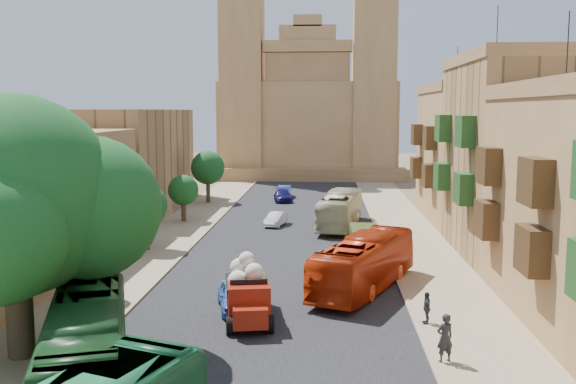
# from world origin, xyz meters

# --- Properties ---
(road_surface) EXTENTS (14.00, 140.00, 0.01)m
(road_surface) POSITION_xyz_m (0.00, 30.00, 0.01)
(road_surface) COLOR black
(road_surface) RESTS_ON ground
(sidewalk_east) EXTENTS (5.00, 140.00, 0.01)m
(sidewalk_east) POSITION_xyz_m (9.50, 30.00, 0.01)
(sidewalk_east) COLOR #927D60
(sidewalk_east) RESTS_ON ground
(sidewalk_west) EXTENTS (5.00, 140.00, 0.01)m
(sidewalk_west) POSITION_xyz_m (-9.50, 30.00, 0.01)
(sidewalk_west) COLOR #927D60
(sidewalk_west) RESTS_ON ground
(kerb_east) EXTENTS (0.25, 140.00, 0.12)m
(kerb_east) POSITION_xyz_m (7.00, 30.00, 0.06)
(kerb_east) COLOR #927D60
(kerb_east) RESTS_ON ground
(kerb_west) EXTENTS (0.25, 140.00, 0.12)m
(kerb_west) POSITION_xyz_m (-7.00, 30.00, 0.06)
(kerb_west) COLOR #927D60
(kerb_west) RESTS_ON ground
(townhouse_c) EXTENTS (9.00, 14.00, 17.40)m
(townhouse_c) POSITION_xyz_m (15.95, 25.00, 6.91)
(townhouse_c) COLOR #A77C4B
(townhouse_c) RESTS_ON ground
(townhouse_d) EXTENTS (9.00, 14.00, 15.90)m
(townhouse_d) POSITION_xyz_m (15.95, 39.00, 6.16)
(townhouse_d) COLOR #9D7446
(townhouse_d) RESTS_ON ground
(west_wall) EXTENTS (1.00, 40.00, 1.80)m
(west_wall) POSITION_xyz_m (-12.50, 20.00, 0.90)
(west_wall) COLOR #9D7446
(west_wall) RESTS_ON ground
(west_building_mid) EXTENTS (10.00, 22.00, 10.00)m
(west_building_mid) POSITION_xyz_m (-18.00, 44.00, 5.00)
(west_building_mid) COLOR #A77C4B
(west_building_mid) RESTS_ON ground
(church) EXTENTS (28.00, 22.50, 36.30)m
(church) POSITION_xyz_m (-0.00, 78.61, 9.52)
(church) COLOR #9D7446
(church) RESTS_ON ground
(ficus_tree) EXTENTS (10.62, 9.77, 10.62)m
(ficus_tree) POSITION_xyz_m (-9.41, 4.01, 6.27)
(ficus_tree) COLOR #3C2E1E
(ficus_tree) RESTS_ON ground
(street_tree_a) EXTENTS (2.77, 2.77, 4.25)m
(street_tree_a) POSITION_xyz_m (-10.00, 12.00, 2.84)
(street_tree_a) COLOR #3C2E1E
(street_tree_a) RESTS_ON ground
(street_tree_b) EXTENTS (3.08, 3.08, 4.74)m
(street_tree_b) POSITION_xyz_m (-10.00, 24.00, 3.17)
(street_tree_b) COLOR #3C2E1E
(street_tree_b) RESTS_ON ground
(street_tree_c) EXTENTS (2.73, 2.73, 4.20)m
(street_tree_c) POSITION_xyz_m (-10.00, 36.00, 2.80)
(street_tree_c) COLOR #3C2E1E
(street_tree_c) RESTS_ON ground
(street_tree_d) EXTENTS (3.65, 3.65, 5.62)m
(street_tree_d) POSITION_xyz_m (-10.00, 48.00, 3.77)
(street_tree_d) COLOR #3C2E1E
(street_tree_d) RESTS_ON ground
(red_truck) EXTENTS (2.89, 5.57, 3.12)m
(red_truck) POSITION_xyz_m (-0.91, 9.15, 1.37)
(red_truck) COLOR maroon
(red_truck) RESTS_ON ground
(olive_pickup) EXTENTS (2.18, 4.63, 1.90)m
(olive_pickup) POSITION_xyz_m (5.51, 23.17, 0.93)
(olive_pickup) COLOR #33461A
(olive_pickup) RESTS_ON ground
(bus_green_north) EXTENTS (6.11, 11.72, 3.19)m
(bus_green_north) POSITION_xyz_m (-5.62, 1.00, 1.60)
(bus_green_north) COLOR #1B4D20
(bus_green_north) RESTS_ON ground
(bus_red_east) EXTENTS (6.54, 10.79, 2.98)m
(bus_red_east) POSITION_xyz_m (4.93, 14.67, 1.49)
(bus_red_east) COLOR #A82509
(bus_red_east) RESTS_ON ground
(bus_cream_east) EXTENTS (4.24, 11.14, 3.03)m
(bus_cream_east) POSITION_xyz_m (4.00, 33.81, 1.52)
(bus_cream_east) COLOR #BCB58A
(bus_cream_east) RESTS_ON ground
(car_blue_a) EXTENTS (2.56, 4.39, 1.40)m
(car_blue_a) POSITION_xyz_m (-1.69, 10.60, 0.70)
(car_blue_a) COLOR #3765BA
(car_blue_a) RESTS_ON ground
(car_white_a) EXTENTS (2.06, 3.73, 1.16)m
(car_white_a) POSITION_xyz_m (-1.52, 34.23, 0.58)
(car_white_a) COLOR silver
(car_white_a) RESTS_ON ground
(car_cream) EXTENTS (3.00, 5.39, 1.43)m
(car_cream) POSITION_xyz_m (4.64, 19.51, 0.71)
(car_cream) COLOR beige
(car_cream) RESTS_ON ground
(car_dkblue) EXTENTS (2.37, 4.69, 1.31)m
(car_dkblue) POSITION_xyz_m (-1.98, 49.23, 0.65)
(car_dkblue) COLOR #0F0E4A
(car_dkblue) RESTS_ON ground
(car_white_b) EXTENTS (2.41, 3.56, 1.12)m
(car_white_b) POSITION_xyz_m (4.19, 39.67, 0.56)
(car_white_b) COLOR white
(car_white_b) RESTS_ON ground
(car_blue_b) EXTENTS (1.63, 4.16, 1.35)m
(car_blue_b) POSITION_xyz_m (-1.98, 52.49, 0.67)
(car_blue_b) COLOR #314FAC
(car_blue_b) RESTS_ON ground
(pedestrian_a) EXTENTS (0.85, 0.71, 1.98)m
(pedestrian_a) POSITION_xyz_m (7.50, 4.42, 0.99)
(pedestrian_a) COLOR #252427
(pedestrian_a) RESTS_ON ground
(pedestrian_c) EXTENTS (0.41, 0.91, 1.52)m
(pedestrian_c) POSITION_xyz_m (7.50, 9.03, 0.76)
(pedestrian_c) COLOR #37363B
(pedestrian_c) RESTS_ON ground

